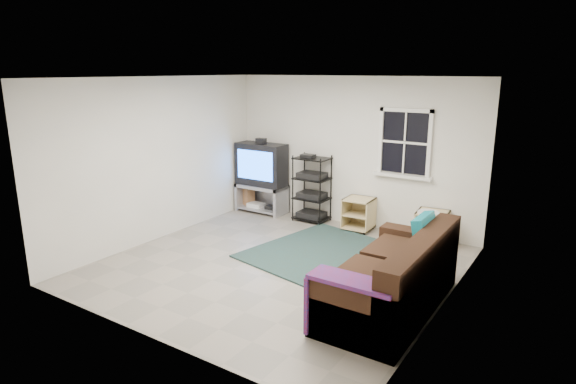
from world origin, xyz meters
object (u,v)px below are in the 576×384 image
Objects in this scene: av_rack at (312,193)px; side_table_right at (432,225)px; side_table_left at (359,213)px; sofa at (394,280)px; tv_unit at (262,172)px.

side_table_right is (2.21, 0.00, -0.22)m from av_rack.
sofa is at bearing -57.43° from side_table_left.
side_table_left is at bearing 122.57° from sofa.
av_rack is at bearing 1.38° from tv_unit.
av_rack is (1.10, 0.03, -0.26)m from tv_unit.
side_table_left is at bearing 179.21° from side_table_right.
sofa reaches higher than side_table_left.
side_table_left is (0.95, 0.02, -0.23)m from av_rack.
sofa is at bearing -43.88° from av_rack.
tv_unit reaches higher than sofa.
av_rack is 0.97m from side_table_left.
side_table_left is 1.26m from side_table_right.
side_table_right is at bearing 0.53° from tv_unit.
side_table_left is 0.25× the size of sofa.
side_table_right is at bearing 0.11° from av_rack.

